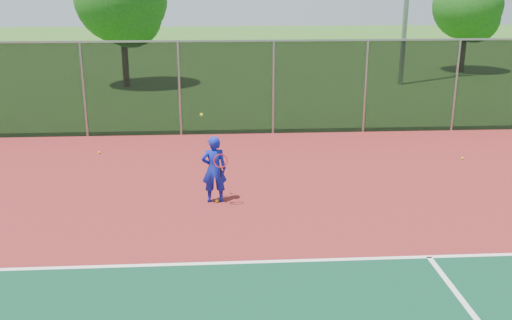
# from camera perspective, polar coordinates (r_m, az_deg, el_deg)

# --- Properties ---
(court_apron) EXTENTS (30.00, 20.00, 0.02)m
(court_apron) POSITION_cam_1_polar(r_m,az_deg,el_deg) (9.53, 7.36, -12.77)
(court_apron) COLOR maroon
(court_apron) RESTS_ON ground
(fence_back) EXTENTS (30.00, 0.06, 3.03)m
(fence_back) POSITION_cam_1_polar(r_m,az_deg,el_deg) (18.44, 1.75, 7.35)
(fence_back) COLOR black
(fence_back) RESTS_ON court_apron
(tennis_player) EXTENTS (0.59, 0.62, 2.03)m
(tennis_player) POSITION_cam_1_polar(r_m,az_deg,el_deg) (12.72, -4.21, -0.92)
(tennis_player) COLOR #111EA4
(tennis_player) RESTS_ON court_apron
(practice_ball_2) EXTENTS (0.07, 0.07, 0.07)m
(practice_ball_2) POSITION_cam_1_polar(r_m,az_deg,el_deg) (17.11, -15.41, 0.73)
(practice_ball_2) COLOR #BED518
(practice_ball_2) RESTS_ON court_apron
(practice_ball_5) EXTENTS (0.07, 0.07, 0.07)m
(practice_ball_5) POSITION_cam_1_polar(r_m,az_deg,el_deg) (12.91, -3.92, -4.11)
(practice_ball_5) COLOR #BED518
(practice_ball_5) RESTS_ON court_apron
(practice_ball_6) EXTENTS (0.07, 0.07, 0.07)m
(practice_ball_6) POSITION_cam_1_polar(r_m,az_deg,el_deg) (15.96, -3.44, 0.15)
(practice_ball_6) COLOR #BED518
(practice_ball_6) RESTS_ON court_apron
(practice_ball_7) EXTENTS (0.07, 0.07, 0.07)m
(practice_ball_7) POSITION_cam_1_polar(r_m,az_deg,el_deg) (16.97, 19.93, 0.17)
(practice_ball_7) COLOR #BED518
(practice_ball_7) RESTS_ON court_apron
(tree_back_left) EXTENTS (4.24, 4.24, 6.23)m
(tree_back_left) POSITION_cam_1_polar(r_m,az_deg,el_deg) (27.68, -13.15, 15.16)
(tree_back_left) COLOR #332012
(tree_back_left) RESTS_ON ground
(tree_back_mid) EXTENTS (3.70, 3.70, 5.44)m
(tree_back_mid) POSITION_cam_1_polar(r_m,az_deg,el_deg) (33.67, 20.60, 14.00)
(tree_back_mid) COLOR #332012
(tree_back_mid) RESTS_ON ground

